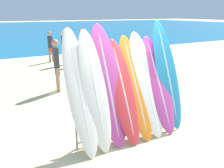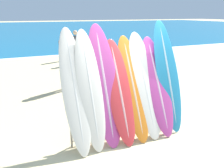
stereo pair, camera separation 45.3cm
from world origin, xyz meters
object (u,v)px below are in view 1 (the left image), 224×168
object	(u,v)px
surfboard_slot_4	(135,87)
surfboard_slot_7	(167,74)
surfboard_slot_0	(80,91)
person_near_water	(50,45)
surfboard_slot_2	(108,85)
surfboard_rack	(130,113)
surfboard_slot_1	(95,90)
surfboard_slot_3	(123,91)
person_mid_beach	(57,64)
person_far_left	(64,47)
surfboard_slot_6	(158,84)
person_far_right	(82,45)
surfboard_slot_5	(146,83)

from	to	relation	value
surfboard_slot_4	surfboard_slot_7	bearing A→B (deg)	2.32
surfboard_slot_0	person_near_water	world-z (taller)	surfboard_slot_0
surfboard_slot_0	surfboard_slot_2	world-z (taller)	surfboard_slot_2
surfboard_rack	surfboard_slot_0	size ratio (longest dim) A/B	1.07
surfboard_slot_1	surfboard_slot_3	xyz separation A→B (m)	(0.62, -0.03, -0.11)
surfboard_slot_0	surfboard_slot_4	size ratio (longest dim) A/B	1.10
surfboard_slot_0	person_mid_beach	bearing A→B (deg)	82.56
surfboard_slot_4	person_far_left	xyz separation A→B (m)	(0.58, 7.19, -0.10)
person_far_left	surfboard_slot_4	bearing A→B (deg)	-147.97
surfboard_slot_3	surfboard_slot_4	size ratio (longest dim) A/B	0.97
surfboard_slot_0	surfboard_rack	bearing A→B (deg)	-5.20
surfboard_slot_2	surfboard_slot_3	xyz separation A→B (m)	(0.30, -0.07, -0.16)
surfboard_slot_4	surfboard_slot_6	world-z (taller)	surfboard_slot_4
person_far_left	person_far_right	distance (m)	0.91
surfboard_slot_0	surfboard_slot_6	size ratio (longest dim) A/B	1.12
surfboard_rack	surfboard_slot_3	distance (m)	0.56
surfboard_slot_2	person_near_water	bearing A→B (deg)	84.62
surfboard_slot_2	person_far_right	bearing A→B (deg)	73.31
surfboard_slot_5	person_far_left	size ratio (longest dim) A/B	1.25
person_near_water	person_mid_beach	world-z (taller)	person_mid_beach
surfboard_slot_4	person_far_right	size ratio (longest dim) A/B	1.16
surfboard_slot_7	person_far_right	xyz separation A→B (m)	(0.52, 6.82, -0.22)
surfboard_slot_5	person_far_right	world-z (taller)	surfboard_slot_5
surfboard_rack	surfboard_slot_1	size ratio (longest dim) A/B	1.09
surfboard_rack	surfboard_slot_7	size ratio (longest dim) A/B	1.02
surfboard_slot_2	surfboard_slot_3	bearing A→B (deg)	-12.61
surfboard_slot_2	surfboard_rack	bearing A→B (deg)	-12.48
surfboard_slot_1	surfboard_slot_2	xyz separation A→B (m)	(0.31, 0.03, 0.05)
person_mid_beach	surfboard_slot_4	bearing A→B (deg)	21.69
surfboard_slot_6	person_mid_beach	world-z (taller)	surfboard_slot_6
surfboard_slot_5	surfboard_slot_1	bearing A→B (deg)	-179.93
surfboard_slot_3	surfboard_slot_7	size ratio (longest dim) A/B	0.85
surfboard_slot_0	surfboard_slot_1	bearing A→B (deg)	-5.60
surfboard_slot_6	surfboard_slot_2	bearing A→B (deg)	177.02
person_far_right	surfboard_slot_4	bearing A→B (deg)	173.94
surfboard_slot_0	surfboard_slot_7	xyz separation A→B (m)	(2.13, -0.00, 0.06)
surfboard_slot_0	surfboard_slot_3	world-z (taller)	surfboard_slot_0
surfboard_rack	surfboard_slot_7	xyz separation A→B (m)	(1.06, 0.09, 0.72)
person_near_water	surfboard_slot_5	bearing A→B (deg)	-88.93
person_far_left	surfboard_rack	bearing A→B (deg)	-149.23
surfboard_slot_0	surfboard_slot_6	world-z (taller)	surfboard_slot_0
surfboard_slot_5	surfboard_slot_6	world-z (taller)	surfboard_slot_5
person_far_left	surfboard_slot_7	bearing A→B (deg)	-140.81
person_far_left	surfboard_slot_6	bearing A→B (deg)	-143.22
surfboard_slot_1	person_far_right	xyz separation A→B (m)	(2.36, 6.84, -0.15)
surfboard_slot_0	person_mid_beach	distance (m)	3.41
surfboard_slot_6	surfboard_slot_0	bearing A→B (deg)	178.14
surfboard_slot_0	person_far_left	world-z (taller)	surfboard_slot_0
person_near_water	surfboard_rack	bearing A→B (deg)	-92.07
surfboard_slot_2	person_far_right	size ratio (longest dim) A/B	1.31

